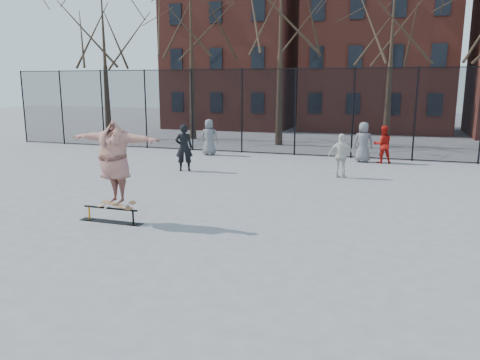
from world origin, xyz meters
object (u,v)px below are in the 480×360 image
(bystander_red, at_px, (383,144))
(bystander_white, at_px, (341,156))
(skater, at_px, (115,164))
(bystander_black, at_px, (184,148))
(bystander_extra, at_px, (363,142))
(skateboard, at_px, (117,206))
(bystander_grey, at_px, (209,137))
(skate_rail, at_px, (111,216))

(bystander_red, xyz_separation_m, bystander_white, (-1.28, -3.72, -0.00))
(skater, height_order, bystander_red, skater)
(bystander_black, height_order, bystander_extra, bystander_black)
(bystander_red, relative_size, bystander_extra, 0.92)
(skateboard, xyz_separation_m, skater, (-0.00, 0.00, 1.02))
(bystander_grey, height_order, bystander_white, bystander_grey)
(bystander_grey, distance_m, bystander_extra, 6.98)
(bystander_black, relative_size, bystander_white, 1.14)
(bystander_black, bearing_deg, skateboard, 77.23)
(skate_rail, bearing_deg, skater, 0.00)
(bystander_red, height_order, bystander_white, bystander_red)
(skate_rail, bearing_deg, bystander_white, 57.85)
(skate_rail, height_order, bystander_grey, bystander_grey)
(skateboard, height_order, bystander_grey, bystander_grey)
(skater, height_order, bystander_white, skater)
(bystander_grey, bearing_deg, bystander_extra, 168.47)
(bystander_grey, xyz_separation_m, bystander_black, (0.63, -4.08, 0.05))
(bystander_grey, xyz_separation_m, bystander_red, (7.78, 0.20, -0.05))
(skateboard, distance_m, bystander_white, 8.60)
(bystander_white, bearing_deg, bystander_extra, -101.47)
(skate_rail, bearing_deg, bystander_extra, 65.25)
(bystander_white, bearing_deg, bystander_red, -113.16)
(bystander_black, relative_size, bystander_extra, 1.04)
(skater, height_order, bystander_grey, skater)
(bystander_white, bearing_deg, bystander_grey, -32.54)
(bystander_grey, relative_size, bystander_red, 1.07)
(skate_rail, height_order, skater, skater)
(skateboard, relative_size, bystander_grey, 0.51)
(skate_rail, bearing_deg, bystander_red, 61.92)
(bystander_red, bearing_deg, skateboard, 45.98)
(bystander_black, distance_m, bystander_white, 5.89)
(skateboard, height_order, bystander_black, bystander_black)
(bystander_grey, xyz_separation_m, bystander_extra, (6.98, 0.20, 0.02))
(bystander_extra, bearing_deg, bystander_red, 166.38)
(bystander_white, relative_size, bystander_extra, 0.91)
(bystander_black, height_order, bystander_white, bystander_black)
(skateboard, bearing_deg, bystander_black, 101.85)
(bystander_black, bearing_deg, skate_rail, 75.72)
(skate_rail, xyz_separation_m, bystander_white, (4.63, 7.36, 0.64))
(skateboard, bearing_deg, bystander_extra, 66.05)
(bystander_red, bearing_deg, bystander_extra, -16.70)
(skate_rail, distance_m, bystander_black, 6.94)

